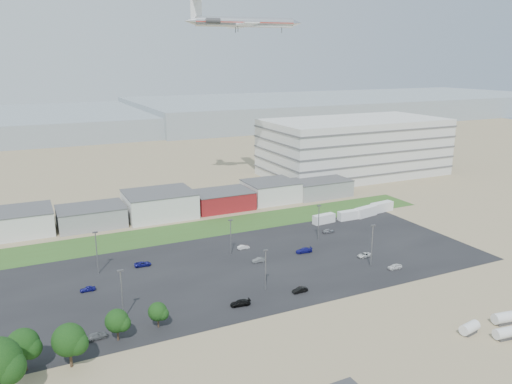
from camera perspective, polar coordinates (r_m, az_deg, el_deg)
ground at (r=109.63m, az=2.14°, el=-12.42°), size 700.00×700.00×0.00m
parking_lot at (r=127.86m, az=-0.05°, el=-8.29°), size 120.00×50.00×0.01m
grass_strip at (r=153.89m, az=-6.91°, el=-4.33°), size 160.00×16.00×0.02m
hills_backdrop at (r=412.73m, az=-13.58°, el=8.03°), size 700.00×200.00×9.00m
building_row at (r=166.27m, az=-14.63°, el=-1.81°), size 170.00×20.00×8.00m
parking_garage at (r=229.43m, az=11.14°, el=5.07°), size 80.00×40.00×25.00m
storage_tank_nw at (r=105.75m, az=23.22°, el=-14.06°), size 4.32×2.67×2.43m
storage_tank_ne at (r=111.95m, az=26.42°, el=-12.74°), size 4.55×2.74×2.57m
storage_tank_sw at (r=106.61m, az=26.53°, el=-14.21°), size 4.29×2.55×2.43m
box_trailer_a at (r=160.18m, az=7.77°, el=-3.05°), size 7.75×3.14×2.83m
box_trailer_b at (r=165.19m, az=10.58°, el=-2.61°), size 7.69×2.44×2.88m
box_trailer_c at (r=169.61m, az=12.44°, el=-2.20°), size 8.77×4.27×3.15m
box_trailer_d at (r=176.20m, az=14.17°, el=-1.66°), size 8.81×3.68×3.21m
tree_left at (r=94.33m, az=-25.05°, el=-15.81°), size 5.69×5.69×8.54m
tree_mid at (r=92.35m, az=-20.58°, el=-15.87°), size 5.96×5.96×8.94m
tree_right at (r=97.90m, az=-15.60°, el=-14.24°), size 4.66×4.66×6.99m
tree_near at (r=100.61m, az=-11.17°, el=-13.47°), size 3.94×3.94×5.91m
lightpole_front_l at (r=103.89m, az=-15.06°, el=-11.31°), size 1.25×0.52×10.62m
lightpole_front_m at (r=112.81m, az=1.10°, el=-8.90°), size 1.13×0.47×9.59m
lightpole_front_r at (r=128.36m, az=13.09°, el=-5.99°), size 1.27×0.53×10.83m
lightpole_back_l at (r=126.70m, az=-17.73°, el=-6.65°), size 1.26×0.52×10.68m
lightpole_back_m at (r=132.39m, az=-2.90°, el=-5.20°), size 1.15×0.48×9.79m
lightpole_back_r at (r=143.85m, az=7.16°, el=-3.52°), size 1.23×0.51×10.44m
airliner at (r=196.30m, az=-1.29°, el=18.85°), size 50.50×38.99×13.44m
parked_car_0 at (r=135.39m, az=12.28°, el=-7.04°), size 4.08×2.06×1.11m
parked_car_2 at (r=129.72m, az=15.56°, el=-8.21°), size 3.80×1.72×1.27m
parked_car_3 at (r=107.78m, az=-1.81°, el=-12.55°), size 4.50×2.32×1.25m
parked_car_5 at (r=119.96m, az=-18.69°, el=-10.44°), size 3.41×1.44×1.15m
parked_car_7 at (r=129.11m, az=0.31°, el=-7.78°), size 3.54×1.39×1.15m
parked_car_8 at (r=151.66m, az=8.26°, el=-4.42°), size 3.72×1.50×1.27m
parked_car_9 at (r=129.88m, az=-12.82°, el=-8.02°), size 4.28×2.15×1.16m
parked_car_10 at (r=100.82m, az=-17.71°, el=-15.40°), size 4.22×2.05×1.19m
parked_car_11 at (r=137.74m, az=-1.44°, el=-6.31°), size 3.38×1.31×1.10m
parked_car_12 at (r=135.75m, az=5.49°, el=-6.65°), size 4.71×2.39×1.31m
parked_car_13 at (r=113.73m, az=5.05°, el=-11.09°), size 3.61×1.35×1.18m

